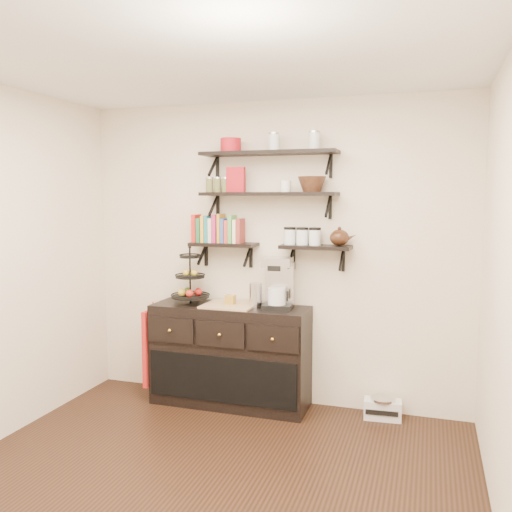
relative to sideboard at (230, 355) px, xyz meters
The scene contains 21 objects.
floor 1.61m from the sideboard, 77.99° to the right, with size 3.50×3.50×0.00m, color black.
ceiling 2.73m from the sideboard, 77.99° to the right, with size 3.50×3.50×0.02m, color white.
back_wall 0.98m from the sideboard, 36.11° to the left, with size 3.50×0.02×2.70m, color silver.
shelf_top 1.81m from the sideboard, 17.83° to the left, with size 1.20×0.27×0.23m.
shelf_mid 1.47m from the sideboard, 17.83° to the left, with size 1.20×0.27×0.23m.
shelf_low_left 0.99m from the sideboard, 129.91° to the left, with size 0.60×0.25×0.23m.
shelf_low_right 1.23m from the sideboard, ahead, with size 0.60×0.25×0.23m.
cookbooks 1.13m from the sideboard, 142.62° to the left, with size 0.43×0.15×0.26m.
glass_canisters 1.24m from the sideboard, 10.48° to the left, with size 0.32×0.10×0.13m.
sideboard is the anchor object (origin of this frame).
fruit_stand 0.73m from the sideboard, behind, with size 0.34×0.34×0.50m.
candle 0.50m from the sideboard, ahead, with size 0.08×0.08×0.08m, color olive.
coffee_maker 0.79m from the sideboard, ahead, with size 0.26×0.26×0.45m.
thermal_carafe 0.61m from the sideboard, ahead, with size 0.11×0.11×0.22m, color silver.
apron 0.74m from the sideboard, behind, with size 0.04×0.30×0.69m, color #AE1E12.
radio 1.39m from the sideboard, ahead, with size 0.32×0.22×0.18m.
recipe_box 1.56m from the sideboard, 76.57° to the left, with size 0.16×0.06×0.22m, color #A6131D.
walnut_bowl 1.67m from the sideboard, ahead, with size 0.24×0.24×0.13m, color black, non-canonical shape.
ramekins 1.57m from the sideboard, 11.85° to the left, with size 0.09×0.09×0.10m, color white.
teapot 1.44m from the sideboard, ahead, with size 0.22×0.16×0.16m, color #341C0F, non-canonical shape.
red_pot 1.86m from the sideboard, 103.16° to the left, with size 0.18×0.18×0.12m, color #A6131D.
Camera 1 is at (1.35, -2.90, 1.86)m, focal length 38.00 mm.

